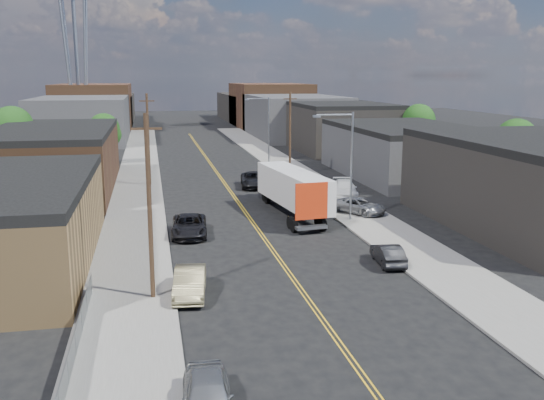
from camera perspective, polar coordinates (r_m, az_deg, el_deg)
name	(u,v)px	position (r m, az deg, el deg)	size (l,w,h in m)	color
ground	(211,164)	(82.87, -5.75, 3.35)	(260.00, 260.00, 0.00)	black
centerline	(225,183)	(68.15, -4.48, 1.58)	(0.32, 120.00, 0.01)	gold
sidewalk_left	(138,186)	(67.68, -12.49, 1.33)	(5.00, 140.00, 0.15)	slate
sidewalk_right	(307,180)	(69.89, 3.28, 1.91)	(5.00, 140.00, 0.15)	slate
warehouse_brown	(53,160)	(66.93, -19.92, 3.59)	(12.00, 26.00, 6.60)	#4E321F
industrial_right_a	(542,184)	(51.99, 24.05, 1.42)	(14.00, 22.00, 7.10)	black
industrial_right_b	(406,150)	(74.52, 12.48, 4.57)	(14.00, 24.00, 6.10)	#323234
industrial_right_c	(340,127)	(98.65, 6.39, 6.88)	(14.00, 22.00, 7.60)	black
skyline_left_a	(83,119)	(117.50, -17.38, 7.28)	(16.00, 30.00, 8.00)	#323234
skyline_right_a	(294,116)	(120.20, 2.11, 7.88)	(16.00, 30.00, 8.00)	#323234
skyline_left_b	(94,107)	(142.30, -16.41, 8.41)	(16.00, 26.00, 10.00)	#4E321F
skyline_right_b	(270,105)	(144.54, -0.23, 8.92)	(16.00, 26.00, 10.00)	#4E321F
skyline_left_c	(101,109)	(162.28, -15.80, 8.25)	(16.00, 40.00, 7.00)	black
skyline_right_c	(255,107)	(164.25, -1.60, 8.71)	(16.00, 40.00, 7.00)	black
streetlight_near	(347,158)	(49.61, 7.07, 3.98)	(3.39, 0.25, 9.00)	gray
streetlight_far	(266,124)	(83.36, -0.58, 7.14)	(3.39, 0.25, 9.00)	gray
utility_pole_left_near	(149,206)	(32.33, -11.46, -0.60)	(1.60, 0.26, 10.00)	black
utility_pole_left_far	(148,139)	(66.96, -11.56, 5.64)	(1.60, 0.26, 10.00)	black
utility_pole_right	(290,134)	(71.81, 1.71, 6.26)	(1.60, 0.26, 10.00)	black
chainlink_fence	(75,344)	(27.73, -18.04, -12.80)	(0.05, 16.00, 1.22)	slate
tree_left_mid	(13,130)	(78.52, -23.20, 6.04)	(5.10, 5.04, 8.37)	black
tree_left_far	(104,131)	(84.15, -15.50, 6.24)	(4.35, 4.20, 6.97)	black
tree_right_near	(516,143)	(69.43, 22.02, 5.01)	(4.60, 4.48, 7.44)	black
tree_right_far	(419,123)	(90.32, 13.66, 7.07)	(4.85, 4.76, 7.91)	black
semi_truck	(289,188)	(52.88, 1.62, 1.18)	(4.05, 15.50, 3.99)	silver
car_left_a	(207,396)	(22.61, -6.09, -17.86)	(1.77, 4.41, 1.50)	gray
car_left_b	(190,282)	(33.66, -7.74, -7.70)	(1.65, 4.73, 1.56)	#7A7150
car_left_c	(189,226)	(46.01, -7.80, -2.41)	(2.57, 5.58, 1.55)	black
car_right_oncoming	(388,254)	(39.53, 10.86, -5.03)	(1.41, 4.04, 1.33)	black
car_right_lot_a	(359,206)	(52.89, 8.20, -0.52)	(2.26, 4.89, 1.36)	#989A9C
car_right_lot_b	(345,189)	(59.58, 6.85, 1.02)	(2.30, 5.65, 1.64)	silver
car_right_lot_c	(297,175)	(69.02, 2.34, 2.41)	(1.54, 3.84, 1.31)	black
car_ahead_truck	(254,180)	(65.48, -1.72, 1.92)	(2.71, 5.88, 1.63)	black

